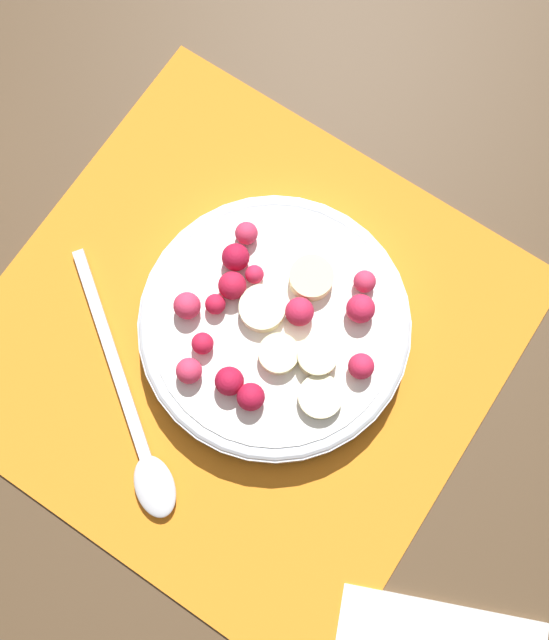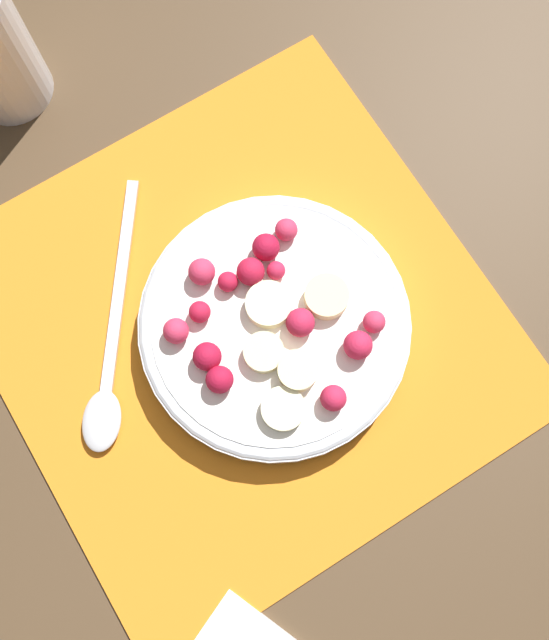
% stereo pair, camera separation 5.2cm
% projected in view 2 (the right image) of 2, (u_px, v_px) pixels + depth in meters
% --- Properties ---
extents(ground_plane, '(3.00, 3.00, 0.00)m').
position_uv_depth(ground_plane, '(242.00, 325.00, 0.56)').
color(ground_plane, '#4C3823').
extents(placemat, '(0.38, 0.37, 0.01)m').
position_uv_depth(placemat, '(241.00, 324.00, 0.56)').
color(placemat, orange).
rests_on(placemat, ground_plane).
extents(fruit_bowl, '(0.20, 0.20, 0.05)m').
position_uv_depth(fruit_bowl, '(274.00, 325.00, 0.54)').
color(fruit_bowl, silver).
rests_on(fruit_bowl, placemat).
extents(spoon, '(0.19, 0.14, 0.01)m').
position_uv_depth(spoon, '(109.00, 369.00, 0.54)').
color(spoon, silver).
rests_on(spoon, placemat).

